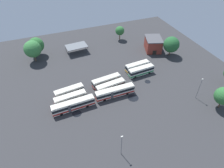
% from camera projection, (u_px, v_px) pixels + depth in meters
% --- Properties ---
extents(ground_plane, '(107.64, 107.64, 0.00)m').
position_uv_depth(ground_plane, '(109.00, 87.00, 76.40)').
color(ground_plane, '#333335').
extents(bus_row0_slot0, '(14.45, 3.17, 3.56)m').
position_uv_depth(bus_row0_slot0, '(73.00, 105.00, 66.71)').
color(bus_row0_slot0, silver).
rests_on(bus_row0_slot0, ground_plane).
extents(bus_row0_slot1, '(11.27, 3.51, 3.56)m').
position_uv_depth(bus_row0_slot1, '(70.00, 99.00, 69.09)').
color(bus_row0_slot1, silver).
rests_on(bus_row0_slot1, ground_plane).
extents(bus_row0_slot2, '(10.64, 3.73, 3.56)m').
position_uv_depth(bus_row0_slot2, '(69.00, 92.00, 71.71)').
color(bus_row0_slot2, silver).
rests_on(bus_row0_slot2, ground_plane).
extents(bus_row1_slot0, '(14.38, 2.66, 3.56)m').
position_uv_depth(bus_row1_slot0, '(115.00, 92.00, 71.62)').
color(bus_row1_slot0, silver).
rests_on(bus_row1_slot0, ground_plane).
extents(bus_row1_slot1, '(11.40, 3.86, 3.56)m').
position_uv_depth(bus_row1_slot1, '(111.00, 87.00, 73.90)').
color(bus_row1_slot1, silver).
rests_on(bus_row1_slot1, ground_plane).
extents(bus_row1_slot2, '(11.46, 3.79, 3.56)m').
position_uv_depth(bus_row1_slot2, '(106.00, 81.00, 76.32)').
color(bus_row1_slot2, silver).
rests_on(bus_row1_slot2, ground_plane).
extents(bus_row2_slot2, '(11.01, 3.27, 3.56)m').
position_uv_depth(bus_row2_slot2, '(141.00, 71.00, 81.39)').
color(bus_row2_slot2, silver).
rests_on(bus_row2_slot2, ground_plane).
extents(bus_row2_slot3, '(10.67, 3.37, 3.56)m').
position_uv_depth(bus_row2_slot3, '(137.00, 66.00, 83.70)').
color(bus_row2_slot3, silver).
rests_on(bus_row2_slot3, ground_plane).
extents(depot_building, '(9.84, 11.12, 6.24)m').
position_uv_depth(depot_building, '(153.00, 44.00, 95.57)').
color(depot_building, maroon).
rests_on(depot_building, ground_plane).
extents(maintenance_shelter, '(10.06, 6.72, 3.51)m').
position_uv_depth(maintenance_shelter, '(76.00, 46.00, 93.75)').
color(maintenance_shelter, slate).
rests_on(maintenance_shelter, ground_plane).
extents(lamp_post_mid_lot, '(0.56, 0.28, 8.75)m').
position_uv_depth(lamp_post_mid_lot, '(199.00, 88.00, 68.96)').
color(lamp_post_mid_lot, slate).
rests_on(lamp_post_mid_lot, ground_plane).
extents(lamp_post_near_entrance, '(0.56, 0.28, 8.01)m').
position_uv_depth(lamp_post_near_entrance, '(121.00, 144.00, 52.39)').
color(lamp_post_near_entrance, slate).
rests_on(lamp_post_near_entrance, ground_plane).
extents(tree_northwest, '(7.18, 7.18, 9.10)m').
position_uv_depth(tree_northwest, '(171.00, 45.00, 90.45)').
color(tree_northwest, brown).
rests_on(tree_northwest, ground_plane).
extents(tree_south_edge, '(5.97, 5.97, 8.23)m').
position_uv_depth(tree_south_edge, '(224.00, 96.00, 65.19)').
color(tree_south_edge, brown).
rests_on(tree_south_edge, ground_plane).
extents(tree_east_edge, '(7.39, 7.39, 9.85)m').
position_uv_depth(tree_east_edge, '(33.00, 49.00, 86.20)').
color(tree_east_edge, brown).
rests_on(tree_east_edge, ground_plane).
extents(tree_north_edge, '(4.59, 4.59, 7.26)m').
position_uv_depth(tree_north_edge, '(120.00, 31.00, 102.48)').
color(tree_north_edge, brown).
rests_on(tree_north_edge, ground_plane).
extents(tree_northeast, '(6.94, 6.94, 8.81)m').
position_uv_depth(tree_northeast, '(36.00, 45.00, 90.40)').
color(tree_northeast, brown).
rests_on(tree_northeast, ground_plane).
extents(puddle_between_rows, '(3.88, 3.88, 0.01)m').
position_uv_depth(puddle_between_rows, '(133.00, 98.00, 72.03)').
color(puddle_between_rows, black).
rests_on(puddle_between_rows, ground_plane).
extents(puddle_centre_drain, '(3.08, 3.08, 0.01)m').
position_uv_depth(puddle_centre_drain, '(77.00, 114.00, 66.33)').
color(puddle_centre_drain, black).
rests_on(puddle_centre_drain, ground_plane).
extents(puddle_near_shelter, '(2.32, 2.32, 0.01)m').
position_uv_depth(puddle_near_shelter, '(148.00, 82.00, 79.01)').
color(puddle_near_shelter, black).
rests_on(puddle_near_shelter, ground_plane).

